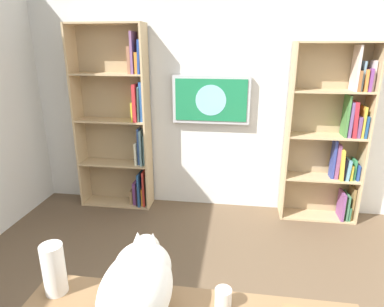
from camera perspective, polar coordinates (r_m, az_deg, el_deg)
The scene contains 7 objects.
wall_back at distance 3.85m, azimuth 4.29°, elevation 9.73°, with size 4.52×0.06×2.70m, color silver.
bookshelf_left at distance 3.90m, azimuth 23.57°, elevation 2.61°, with size 0.84×0.28×1.97m.
bookshelf_right at distance 3.98m, azimuth -12.19°, elevation 5.25°, with size 0.87×0.28×2.16m.
wall_mounted_tv at distance 3.78m, azimuth 3.35°, elevation 9.34°, with size 0.88×0.07×0.55m.
cat at distance 1.60m, azimuth -9.38°, elevation -21.34°, with size 0.31×0.63×0.34m.
paper_towel_roll at distance 1.83m, azimuth -23.00°, elevation -18.10°, with size 0.11×0.11×0.27m, color white.
coffee_mug at distance 1.69m, azimuth 5.47°, elevation -23.85°, with size 0.08×0.08×0.10m, color white.
Camera 1 is at (-0.26, 1.57, 1.91)m, focal length 30.51 mm.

